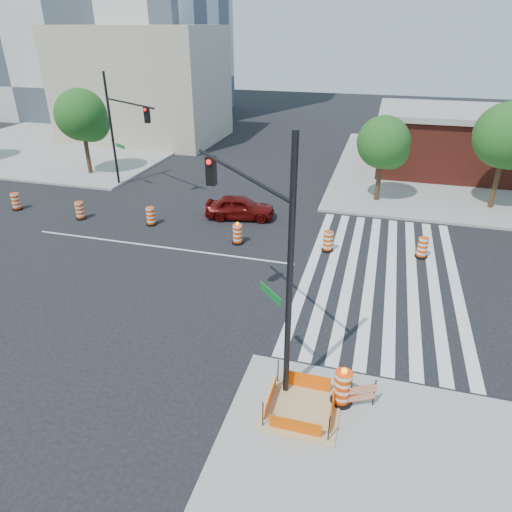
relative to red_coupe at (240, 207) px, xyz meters
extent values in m
plane|color=black|center=(-2.82, -4.76, -0.67)|extent=(120.00, 120.00, 0.00)
cube|color=gray|center=(15.18, 13.24, -0.60)|extent=(22.00, 22.00, 0.15)
cube|color=gray|center=(-20.82, 13.24, -0.60)|extent=(22.00, 22.00, 0.15)
cube|color=silver|center=(4.98, -4.76, -0.67)|extent=(0.45, 13.50, 0.01)
cube|color=silver|center=(5.88, -4.76, -0.67)|extent=(0.45, 13.50, 0.01)
cube|color=silver|center=(6.78, -4.76, -0.67)|extent=(0.45, 13.50, 0.01)
cube|color=silver|center=(7.68, -4.76, -0.67)|extent=(0.45, 13.50, 0.01)
cube|color=silver|center=(8.58, -4.76, -0.67)|extent=(0.45, 13.50, 0.01)
cube|color=silver|center=(9.48, -4.76, -0.67)|extent=(0.45, 13.50, 0.01)
cube|color=silver|center=(10.38, -4.76, -0.67)|extent=(0.45, 13.50, 0.01)
cube|color=silver|center=(11.28, -4.76, -0.67)|extent=(0.45, 13.50, 0.01)
cube|color=silver|center=(-2.82, -4.76, -0.67)|extent=(14.00, 0.12, 0.01)
cube|color=tan|center=(6.18, -13.76, -0.50)|extent=(2.20, 2.20, 0.05)
cube|color=#FF5B05|center=(6.18, -14.66, -0.25)|extent=(1.44, 0.02, 0.55)
cube|color=#FF5B05|center=(6.18, -12.86, -0.25)|extent=(1.44, 0.02, 0.55)
cube|color=#FF5B05|center=(5.28, -13.76, -0.25)|extent=(0.02, 1.44, 0.55)
cube|color=#FF5B05|center=(7.08, -13.76, -0.25)|extent=(0.02, 1.44, 0.55)
cylinder|color=black|center=(5.28, -14.66, -0.07)|extent=(0.04, 0.04, 0.90)
cylinder|color=black|center=(7.08, -14.66, -0.07)|extent=(0.04, 0.04, 0.90)
cylinder|color=black|center=(5.28, -12.86, -0.07)|extent=(0.04, 0.04, 0.90)
cylinder|color=black|center=(7.08, -12.86, -0.07)|extent=(0.04, 0.04, 0.90)
cube|color=maroon|center=(15.18, 13.24, 1.43)|extent=(16.00, 8.00, 4.20)
cube|color=gray|center=(15.18, 13.24, 3.73)|extent=(16.50, 8.50, 0.40)
cube|color=tan|center=(-14.82, 17.24, 4.33)|extent=(14.00, 10.00, 10.00)
imported|color=#530907|center=(0.00, 0.00, 0.00)|extent=(4.16, 2.25, 1.34)
cylinder|color=black|center=(5.58, -13.12, 3.38)|extent=(0.18, 0.18, 7.81)
cylinder|color=black|center=(3.53, -11.03, 5.53)|extent=(4.19, 4.26, 0.12)
cube|color=black|center=(2.09, -9.56, 5.04)|extent=(0.31, 0.27, 0.98)
sphere|color=#FF0C0C|center=(2.09, -9.74, 5.39)|extent=(0.18, 0.18, 0.18)
cube|color=#0C591E|center=(4.90, -12.42, 2.41)|extent=(0.85, 0.86, 0.24)
cylinder|color=black|center=(-10.02, 3.56, 3.12)|extent=(0.16, 0.16, 7.29)
cylinder|color=black|center=(-7.66, 2.19, 5.12)|extent=(4.78, 2.84, 0.11)
cube|color=black|center=(-6.00, 1.23, 4.67)|extent=(0.29, 0.26, 0.91)
sphere|color=#FF0C0C|center=(-6.00, 1.05, 4.99)|extent=(0.16, 0.16, 0.16)
cube|color=#0C591E|center=(-9.23, 3.10, 2.21)|extent=(0.96, 0.58, 0.23)
cylinder|color=black|center=(7.26, -13.14, -0.47)|extent=(0.65, 0.65, 0.11)
cylinder|color=#F64105|center=(7.26, -13.14, 0.07)|extent=(0.52, 0.52, 1.03)
sphere|color=#FF990C|center=(7.26, -13.14, 0.67)|extent=(0.17, 0.17, 0.17)
cube|color=#F64105|center=(7.84, -13.17, 0.14)|extent=(0.74, 0.40, 0.27)
cube|color=#F64105|center=(7.84, -13.17, -0.16)|extent=(0.74, 0.40, 0.21)
cylinder|color=black|center=(7.51, -13.33, -0.05)|extent=(0.04, 0.04, 0.95)
cylinder|color=black|center=(8.16, -13.01, -0.05)|extent=(0.04, 0.04, 0.95)
cylinder|color=#382314|center=(-13.36, 5.17, 1.26)|extent=(0.31, 0.31, 3.86)
sphere|color=#164E17|center=(-13.36, 5.17, 3.67)|extent=(3.62, 3.62, 3.62)
sphere|color=#164E17|center=(-12.87, 5.46, 3.07)|extent=(2.65, 2.65, 2.65)
sphere|color=#164E17|center=(-13.74, 4.98, 3.31)|extent=(2.41, 2.41, 2.41)
cylinder|color=#382314|center=(7.48, 4.97, 1.00)|extent=(0.29, 0.29, 3.35)
sphere|color=#164E17|center=(7.48, 4.97, 3.09)|extent=(3.14, 3.14, 3.14)
sphere|color=#164E17|center=(7.94, 5.24, 2.57)|extent=(2.30, 2.30, 2.30)
sphere|color=#164E17|center=(7.12, 4.79, 2.78)|extent=(2.09, 2.09, 2.09)
cylinder|color=#382314|center=(14.21, 5.49, 1.31)|extent=(0.29, 0.29, 3.96)
sphere|color=#164E17|center=(14.21, 5.49, 3.79)|extent=(3.72, 3.72, 3.72)
sphere|color=#164E17|center=(14.66, 5.76, 3.17)|extent=(2.72, 2.72, 2.72)
sphere|color=#164E17|center=(13.85, 5.31, 3.42)|extent=(2.48, 2.48, 2.48)
cylinder|color=black|center=(-13.47, -2.34, -0.62)|extent=(0.60, 0.60, 0.10)
cylinder|color=#F64105|center=(-13.47, -2.34, -0.12)|extent=(0.48, 0.48, 0.95)
cylinder|color=black|center=(-8.85, -2.58, -0.62)|extent=(0.60, 0.60, 0.10)
cylinder|color=#F64105|center=(-8.85, -2.58, -0.12)|extent=(0.48, 0.48, 0.95)
cylinder|color=black|center=(-4.51, -2.27, -0.62)|extent=(0.60, 0.60, 0.10)
cylinder|color=#F64105|center=(-4.51, -2.27, -0.12)|extent=(0.48, 0.48, 0.95)
cylinder|color=black|center=(0.90, -3.27, -0.62)|extent=(0.60, 0.60, 0.10)
cylinder|color=#F64105|center=(0.90, -3.27, -0.12)|extent=(0.48, 0.48, 0.95)
sphere|color=#FF990C|center=(0.90, -3.27, 0.43)|extent=(0.16, 0.16, 0.16)
cylinder|color=black|center=(5.47, -2.88, -0.62)|extent=(0.60, 0.60, 0.10)
cylinder|color=#F64105|center=(5.47, -2.88, -0.12)|extent=(0.48, 0.48, 0.95)
cylinder|color=black|center=(9.93, -2.37, -0.62)|extent=(0.60, 0.60, 0.10)
cylinder|color=#F64105|center=(9.93, -2.37, -0.12)|extent=(0.48, 0.48, 0.95)
camera|label=1|loc=(7.56, -23.45, 9.43)|focal=32.00mm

